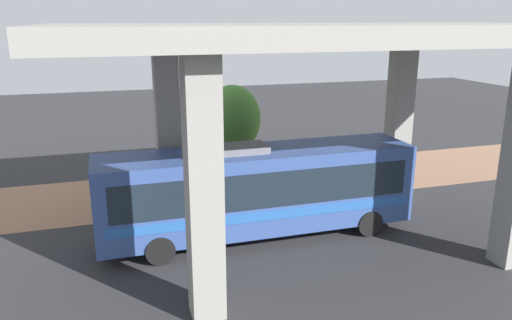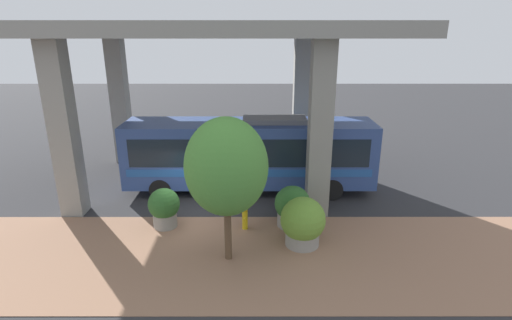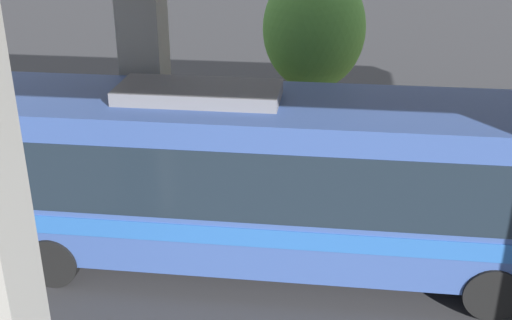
{
  "view_description": "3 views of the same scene",
  "coord_description": "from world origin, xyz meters",
  "px_view_note": "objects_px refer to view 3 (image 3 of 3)",
  "views": [
    {
      "loc": [
        19.63,
        -7.47,
        7.94
      ],
      "look_at": [
        1.39,
        -1.84,
        2.54
      ],
      "focal_mm": 35.0,
      "sensor_mm": 36.0,
      "label": 1
    },
    {
      "loc": [
        -15.03,
        -2.56,
        7.64
      ],
      "look_at": [
        2.03,
        -2.58,
        1.85
      ],
      "focal_mm": 28.0,
      "sensor_mm": 36.0,
      "label": 2
    },
    {
      "loc": [
        13.7,
        -1.08,
        7.01
      ],
      "look_at": [
        0.44,
        -2.72,
        1.09
      ],
      "focal_mm": 45.0,
      "sensor_mm": 36.0,
      "label": 3
    }
  ],
  "objects_px": {
    "bus": "(263,174)",
    "planter_middle": "(210,149)",
    "fire_hydrant": "(286,160)",
    "street_tree_near": "(314,29)",
    "planter_front": "(211,124)",
    "planter_back": "(417,157)"
  },
  "relations": [
    {
      "from": "planter_back",
      "to": "planter_middle",
      "type": "bearing_deg",
      "value": -89.09
    },
    {
      "from": "fire_hydrant",
      "to": "planter_back",
      "type": "relative_size",
      "value": 0.59
    },
    {
      "from": "fire_hydrant",
      "to": "street_tree_near",
      "type": "relative_size",
      "value": 0.19
    },
    {
      "from": "street_tree_near",
      "to": "planter_back",
      "type": "bearing_deg",
      "value": 49.15
    },
    {
      "from": "planter_middle",
      "to": "fire_hydrant",
      "type": "bearing_deg",
      "value": 98.8
    },
    {
      "from": "planter_front",
      "to": "planter_back",
      "type": "xyz_separation_m",
      "value": [
        1.4,
        5.3,
        -0.07
      ]
    },
    {
      "from": "bus",
      "to": "planter_back",
      "type": "height_order",
      "value": "bus"
    },
    {
      "from": "fire_hydrant",
      "to": "street_tree_near",
      "type": "height_order",
      "value": "street_tree_near"
    },
    {
      "from": "planter_back",
      "to": "street_tree_near",
      "type": "relative_size",
      "value": 0.32
    },
    {
      "from": "planter_middle",
      "to": "bus",
      "type": "bearing_deg",
      "value": 25.25
    },
    {
      "from": "planter_front",
      "to": "planter_middle",
      "type": "bearing_deg",
      "value": 9.32
    },
    {
      "from": "planter_middle",
      "to": "planter_back",
      "type": "bearing_deg",
      "value": 90.91
    },
    {
      "from": "bus",
      "to": "planter_middle",
      "type": "bearing_deg",
      "value": -154.75
    },
    {
      "from": "bus",
      "to": "planter_back",
      "type": "bearing_deg",
      "value": 138.69
    },
    {
      "from": "fire_hydrant",
      "to": "planter_middle",
      "type": "relative_size",
      "value": 0.57
    },
    {
      "from": "planter_middle",
      "to": "street_tree_near",
      "type": "bearing_deg",
      "value": 134.93
    },
    {
      "from": "bus",
      "to": "planter_front",
      "type": "relative_size",
      "value": 6.29
    },
    {
      "from": "fire_hydrant",
      "to": "planter_middle",
      "type": "xyz_separation_m",
      "value": [
        0.29,
        -1.87,
        0.33
      ]
    },
    {
      "from": "fire_hydrant",
      "to": "bus",
      "type": "bearing_deg",
      "value": -1.93
    },
    {
      "from": "planter_front",
      "to": "bus",
      "type": "bearing_deg",
      "value": 20.99
    },
    {
      "from": "planter_front",
      "to": "fire_hydrant",
      "type": "bearing_deg",
      "value": 60.68
    },
    {
      "from": "bus",
      "to": "planter_middle",
      "type": "height_order",
      "value": "bus"
    }
  ]
}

